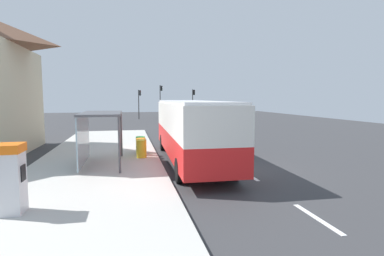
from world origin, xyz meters
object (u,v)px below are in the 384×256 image
at_px(bus, 190,127).
at_px(traffic_light_near_side, 193,99).
at_px(recycling_bin_green, 141,145).
at_px(bus_shelter, 95,125).
at_px(white_van, 185,114).
at_px(recycling_bin_orange, 141,147).
at_px(ticket_machine, 11,178).
at_px(traffic_light_median, 161,97).
at_px(traffic_light_far_side, 139,100).
at_px(sedan_near, 171,113).
at_px(recycling_bin_yellow, 142,149).

bearing_deg(bus, traffic_light_near_side, 77.57).
height_order(recycling_bin_green, bus_shelter, bus_shelter).
relative_size(white_van, traffic_light_near_side, 1.10).
distance_m(bus, recycling_bin_green, 3.59).
distance_m(bus, white_van, 22.56).
height_order(recycling_bin_orange, traffic_light_near_side, traffic_light_near_side).
distance_m(white_van, ticket_machine, 30.30).
bearing_deg(ticket_machine, bus_shelter, 74.53).
xyz_separation_m(bus, traffic_light_median, (2.11, 34.32, 1.74)).
bearing_deg(bus_shelter, traffic_light_far_side, 84.42).
bearing_deg(traffic_light_median, bus_shelter, -101.08).
xyz_separation_m(traffic_light_near_side, bus_shelter, (-11.92, -33.16, -1.08)).
relative_size(bus, traffic_light_far_side, 2.38).
distance_m(traffic_light_near_side, traffic_light_far_side, 8.64).
distance_m(recycling_bin_orange, traffic_light_far_side, 32.03).
xyz_separation_m(white_van, recycling_bin_green, (-6.40, -19.91, -0.69)).
bearing_deg(sedan_near, white_van, -90.42).
relative_size(recycling_bin_orange, traffic_light_median, 0.17).
relative_size(bus, traffic_light_near_side, 2.33).
bearing_deg(recycling_bin_yellow, traffic_light_far_side, 88.06).
relative_size(recycling_bin_orange, recycling_bin_green, 1.00).
height_order(white_van, traffic_light_median, traffic_light_median).
xyz_separation_m(traffic_light_median, bus_shelter, (-6.81, -34.76, -1.49)).
distance_m(ticket_machine, recycling_bin_green, 9.44).
xyz_separation_m(traffic_light_near_side, traffic_light_far_side, (-8.60, 0.80, -0.06)).
bearing_deg(sedan_near, traffic_light_median, -138.99).
xyz_separation_m(bus, traffic_light_far_side, (-1.38, 33.52, 1.27)).
xyz_separation_m(white_van, sedan_near, (0.10, 13.76, -0.55)).
relative_size(traffic_light_near_side, bus_shelter, 1.19).
height_order(ticket_machine, traffic_light_far_side, traffic_light_far_side).
relative_size(white_van, recycling_bin_green, 5.48).
relative_size(traffic_light_median, bus_shelter, 1.36).
bearing_deg(traffic_light_near_side, ticket_machine, -109.13).
height_order(sedan_near, bus_shelter, bus_shelter).
relative_size(recycling_bin_orange, traffic_light_near_side, 0.20).
bearing_deg(traffic_light_far_side, bus, -87.63).
distance_m(bus, bus_shelter, 4.73).
bearing_deg(traffic_light_near_side, bus, -102.43).
bearing_deg(traffic_light_median, ticket_machine, -101.72).
distance_m(white_van, traffic_light_far_side, 12.61).
relative_size(ticket_machine, recycling_bin_yellow, 2.04).
distance_m(recycling_bin_orange, traffic_light_median, 33.16).
distance_m(traffic_light_near_side, bus_shelter, 35.25).
distance_m(white_van, recycling_bin_green, 20.92).
bearing_deg(bus, sedan_near, 83.64).
bearing_deg(ticket_machine, white_van, 70.25).
bearing_deg(recycling_bin_orange, bus, -32.85).
xyz_separation_m(ticket_machine, traffic_light_near_side, (13.54, 39.03, 2.00)).
relative_size(recycling_bin_yellow, traffic_light_median, 0.17).
bearing_deg(ticket_machine, sedan_near, 76.26).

